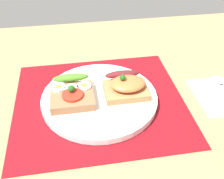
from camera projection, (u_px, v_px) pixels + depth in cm
name	position (u px, v px, depth cm)	size (l,w,h in cm)	color
ground_plane	(100.00, 107.00, 64.97)	(120.00, 90.00, 3.20)	tan
placemat	(100.00, 101.00, 63.89)	(39.81, 35.88, 0.30)	maroon
plate	(99.00, 98.00, 63.31)	(27.15, 27.15, 1.55)	white
sandwich_egg_tomato	(72.00, 93.00, 61.31)	(9.79, 10.56, 4.16)	#9A6744
sandwich_salmon	(126.00, 86.00, 62.73)	(10.00, 9.34, 5.35)	#A97A49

